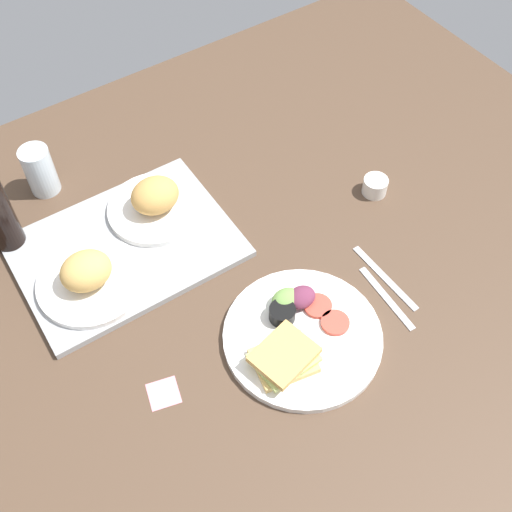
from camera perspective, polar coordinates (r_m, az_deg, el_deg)
The scene contains 10 objects.
ground_plane at distance 131.95cm, azimuth 0.00°, elevation -2.68°, with size 190.00×150.00×3.00cm, color #4C3828.
serving_tray at distance 137.64cm, azimuth -11.65°, elevation 0.73°, with size 45.00×33.00×1.60cm, color #9EA0A3.
bread_plate_near at distance 130.45cm, azimuth -14.83°, elevation -1.78°, with size 21.91×21.91×8.46cm.
bread_plate_far at distance 139.75cm, azimuth -9.07°, elevation 4.86°, with size 20.79×20.79×8.66cm.
plate_with_salad at distance 122.43cm, azimuth 3.76°, elevation -7.15°, with size 30.78×30.78×5.40cm.
drinking_glass at distance 150.55cm, azimuth -18.88°, elevation 7.29°, with size 6.66×6.66×11.81cm, color silver.
espresso_cup at distance 147.18cm, azimuth 10.66°, elevation 6.21°, with size 5.60×5.60×4.00cm, color silver.
fork at distance 130.94cm, azimuth 11.68°, elevation -3.69°, with size 17.00×1.40×0.50cm, color #B7B7BC.
knife at distance 133.70cm, azimuth 11.53°, elevation -1.89°, with size 19.00×1.40×0.50cm, color #B7B7BC.
sticky_note at distance 119.72cm, azimuth -8.32°, elevation -12.13°, with size 5.60×5.60×0.12cm, color pink.
Camera 1 is at (-40.86, -61.01, 108.13)cm, focal length 44.44 mm.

